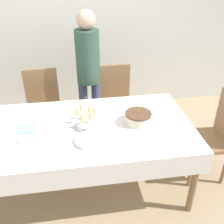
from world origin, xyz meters
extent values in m
plane|color=tan|center=(0.00, 0.00, 0.00)|extent=(12.00, 12.00, 0.00)
cube|color=silver|center=(0.00, 1.76, 1.35)|extent=(8.00, 0.05, 2.70)
cube|color=white|center=(0.00, 0.00, 0.73)|extent=(1.99, 1.05, 0.03)
cube|color=white|center=(0.00, 0.00, 0.64)|extent=(2.02, 1.08, 0.21)
cylinder|color=olive|center=(0.94, -0.47, 0.36)|extent=(0.06, 0.06, 0.71)
cylinder|color=olive|center=(0.94, 0.47, 0.36)|extent=(0.06, 0.06, 0.71)
cube|color=olive|center=(-0.45, 0.78, 0.44)|extent=(0.43, 0.43, 0.04)
cube|color=olive|center=(-0.45, 0.97, 0.71)|extent=(0.40, 0.05, 0.50)
cylinder|color=olive|center=(-0.26, 0.60, 0.21)|extent=(0.04, 0.04, 0.42)
cylinder|color=olive|center=(-0.62, 0.59, 0.21)|extent=(0.04, 0.04, 0.42)
cylinder|color=olive|center=(-0.27, 0.96, 0.21)|extent=(0.04, 0.04, 0.42)
cylinder|color=olive|center=(-0.63, 0.95, 0.21)|extent=(0.04, 0.04, 0.42)
cube|color=olive|center=(0.45, 0.78, 0.44)|extent=(0.44, 0.44, 0.04)
cube|color=olive|center=(0.44, 0.97, 0.71)|extent=(0.40, 0.05, 0.50)
cylinder|color=olive|center=(0.63, 0.60, 0.21)|extent=(0.04, 0.04, 0.42)
cylinder|color=olive|center=(0.28, 0.59, 0.21)|extent=(0.04, 0.04, 0.42)
cylinder|color=olive|center=(0.62, 0.96, 0.21)|extent=(0.04, 0.04, 0.42)
cylinder|color=olive|center=(0.26, 0.95, 0.21)|extent=(0.04, 0.04, 0.42)
cube|color=olive|center=(1.25, 0.00, 0.44)|extent=(0.44, 0.44, 0.04)
cylinder|color=olive|center=(1.06, -0.17, 0.21)|extent=(0.04, 0.04, 0.42)
cylinder|color=olive|center=(1.07, 0.19, 0.21)|extent=(0.04, 0.04, 0.42)
cylinder|color=olive|center=(1.43, 0.17, 0.21)|extent=(0.04, 0.04, 0.42)
cylinder|color=beige|center=(0.51, -0.01, 0.78)|extent=(0.24, 0.24, 0.09)
cylinder|color=brown|center=(0.51, -0.01, 0.84)|extent=(0.25, 0.25, 0.02)
cylinder|color=yellow|center=(0.51, -0.01, 0.88)|extent=(0.01, 0.01, 0.06)
sphere|color=#F9CC4C|center=(0.51, -0.01, 0.91)|extent=(0.01, 0.01, 0.01)
cylinder|color=silver|center=(0.03, 0.05, 0.74)|extent=(0.29, 0.29, 0.01)
cylinder|color=silver|center=(0.11, 0.06, 0.75)|extent=(0.05, 0.05, 0.00)
cylinder|color=silver|center=(0.11, 0.06, 0.79)|extent=(0.01, 0.01, 0.08)
cone|color=#E0CC72|center=(0.11, 0.06, 0.88)|extent=(0.04, 0.04, 0.08)
cylinder|color=silver|center=(0.07, 0.11, 0.75)|extent=(0.05, 0.05, 0.00)
cylinder|color=silver|center=(0.07, 0.11, 0.79)|extent=(0.01, 0.01, 0.08)
cone|color=#E0CC72|center=(0.07, 0.11, 0.88)|extent=(0.04, 0.04, 0.08)
cylinder|color=silver|center=(-0.01, 0.14, 0.75)|extent=(0.05, 0.05, 0.00)
cylinder|color=silver|center=(-0.01, 0.14, 0.79)|extent=(0.01, 0.01, 0.08)
cone|color=#E0CC72|center=(-0.01, 0.14, 0.88)|extent=(0.04, 0.04, 0.08)
cylinder|color=silver|center=(-0.05, 0.06, 0.75)|extent=(0.05, 0.05, 0.00)
cylinder|color=silver|center=(-0.05, 0.06, 0.79)|extent=(0.01, 0.01, 0.08)
cone|color=#E0CC72|center=(-0.05, 0.06, 0.88)|extent=(0.04, 0.04, 0.08)
cylinder|color=silver|center=(-0.01, -0.03, 0.75)|extent=(0.05, 0.05, 0.00)
cylinder|color=silver|center=(-0.01, -0.03, 0.79)|extent=(0.01, 0.01, 0.08)
cone|color=#E0CC72|center=(-0.01, -0.03, 0.88)|extent=(0.04, 0.04, 0.08)
cylinder|color=silver|center=(0.07, -0.02, 0.75)|extent=(0.05, 0.05, 0.00)
cylinder|color=silver|center=(0.07, -0.02, 0.79)|extent=(0.01, 0.01, 0.08)
cone|color=#E0CC72|center=(0.07, -0.02, 0.88)|extent=(0.04, 0.04, 0.08)
cylinder|color=white|center=(0.04, -0.24, 0.74)|extent=(0.24, 0.24, 0.01)
cylinder|color=white|center=(0.04, -0.24, 0.75)|extent=(0.24, 0.24, 0.01)
cylinder|color=white|center=(0.04, -0.24, 0.76)|extent=(0.24, 0.24, 0.01)
cylinder|color=white|center=(0.04, -0.24, 0.76)|extent=(0.24, 0.24, 0.01)
cylinder|color=white|center=(0.04, -0.24, 0.77)|extent=(0.24, 0.24, 0.01)
cylinder|color=silver|center=(0.03, -0.02, 0.74)|extent=(0.17, 0.17, 0.01)
cylinder|color=silver|center=(0.03, -0.02, 0.75)|extent=(0.17, 0.17, 0.01)
cylinder|color=silver|center=(0.03, -0.02, 0.76)|extent=(0.17, 0.17, 0.01)
cylinder|color=silver|center=(0.03, -0.02, 0.76)|extent=(0.17, 0.17, 0.01)
cylinder|color=silver|center=(0.03, -0.02, 0.77)|extent=(0.17, 0.17, 0.01)
cylinder|color=silver|center=(0.03, -0.02, 0.78)|extent=(0.17, 0.17, 0.01)
cylinder|color=silver|center=(0.03, -0.02, 0.79)|extent=(0.17, 0.17, 0.01)
cube|color=silver|center=(0.48, -0.22, 0.74)|extent=(0.30, 0.07, 0.00)
cube|color=silver|center=(-0.47, -0.15, 0.75)|extent=(0.17, 0.07, 0.02)
cube|color=#8CC6E0|center=(-0.50, 0.03, 0.75)|extent=(0.15, 0.15, 0.01)
cylinder|color=#3F4C72|center=(0.04, 0.93, 0.39)|extent=(0.11, 0.11, 0.78)
cylinder|color=#3F4C72|center=(0.20, 0.93, 0.39)|extent=(0.11, 0.11, 0.78)
cylinder|color=#335142|center=(0.12, 0.93, 1.09)|extent=(0.28, 0.28, 0.62)
sphere|color=#D8B293|center=(0.12, 0.93, 1.51)|extent=(0.21, 0.21, 0.21)
camera|label=1|loc=(-0.04, -2.02, 2.09)|focal=42.00mm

